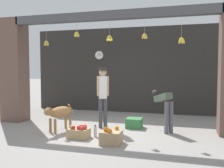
{
  "coord_description": "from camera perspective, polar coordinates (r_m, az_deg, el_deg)",
  "views": [
    {
      "loc": [
        2.0,
        -6.55,
        1.68
      ],
      "look_at": [
        0.0,
        0.43,
        1.24
      ],
      "focal_mm": 40.0,
      "sensor_mm": 36.0,
      "label": 1
    }
  ],
  "objects": [
    {
      "name": "fruit_crate_apples",
      "position": [
        6.24,
        -7.59,
        -10.9
      ],
      "size": [
        0.51,
        0.36,
        0.32
      ],
      "color": "tan",
      "rests_on": "ground_plane"
    },
    {
      "name": "storefront_awning",
      "position": [
        7.11,
        -0.7,
        15.18
      ],
      "size": [
        5.86,
        0.27,
        0.96
      ],
      "color": "#4C4C51"
    },
    {
      "name": "worker_stooping",
      "position": [
        6.84,
        11.77,
        -4.62
      ],
      "size": [
        0.62,
        0.73,
        1.09
      ],
      "rotation": [
        0.0,
        0.0,
        0.66
      ],
      "color": "#56565B",
      "rests_on": "ground_plane"
    },
    {
      "name": "shop_pillar_left",
      "position": [
        8.62,
        -21.38,
        2.91
      ],
      "size": [
        0.7,
        0.6,
        3.27
      ],
      "primitive_type": "cube",
      "color": "brown",
      "rests_on": "ground_plane"
    },
    {
      "name": "water_bottle",
      "position": [
        6.3,
        -3.83,
        -10.73
      ],
      "size": [
        0.08,
        0.08,
        0.3
      ],
      "color": "silver",
      "rests_on": "ground_plane"
    },
    {
      "name": "shopkeeper",
      "position": [
        7.08,
        -2.1,
        -1.88
      ],
      "size": [
        0.32,
        0.31,
        1.72
      ],
      "rotation": [
        0.0,
        0.0,
        3.63
      ],
      "color": "#424247",
      "rests_on": "ground_plane"
    },
    {
      "name": "fruit_crate_oranges",
      "position": [
        5.73,
        -0.22,
        -11.97
      ],
      "size": [
        0.45,
        0.43,
        0.38
      ],
      "color": "tan",
      "rests_on": "ground_plane"
    },
    {
      "name": "produce_box_green",
      "position": [
        7.24,
        5.09,
        -8.86
      ],
      "size": [
        0.44,
        0.41,
        0.28
      ],
      "primitive_type": "cube",
      "color": "#387A42",
      "rests_on": "ground_plane"
    },
    {
      "name": "wall_clock",
      "position": [
        9.94,
        -2.95,
        6.6
      ],
      "size": [
        0.35,
        0.03,
        0.35
      ],
      "color": "black"
    },
    {
      "name": "dog",
      "position": [
        6.9,
        -12.0,
        -6.48
      ],
      "size": [
        0.52,
        1.06,
        0.73
      ],
      "rotation": [
        0.0,
        0.0,
        -1.88
      ],
      "color": "#9E7042",
      "rests_on": "ground_plane"
    },
    {
      "name": "shop_back_wall",
      "position": [
        9.67,
        4.07,
        3.18
      ],
      "size": [
        7.76,
        0.12,
        3.27
      ],
      "primitive_type": "cube",
      "color": "#2D2B28",
      "rests_on": "ground_plane"
    },
    {
      "name": "ground_plane",
      "position": [
        7.05,
        -0.98,
        -10.33
      ],
      "size": [
        60.0,
        60.0,
        0.0
      ],
      "primitive_type": "plane",
      "color": "gray"
    }
  ]
}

